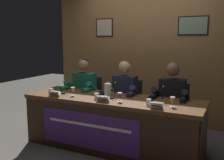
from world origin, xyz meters
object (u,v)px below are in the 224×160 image
Objects in this scene: water_cup_center at (96,97)px; nameplate_right at (157,105)px; juice_glass_left at (73,90)px; panelist_left at (82,90)px; panelist_right at (171,99)px; panelist_center at (123,94)px; nameplate_center at (103,99)px; microphone_center at (113,93)px; chair_right at (173,114)px; chair_center at (128,108)px; nameplate_left at (54,94)px; microphone_right at (161,98)px; water_pitcher_central at (108,90)px; water_cup_left at (51,92)px; chair_left at (88,103)px; microphone_left at (65,89)px; juice_glass_center at (120,95)px; juice_glass_right at (172,100)px; water_cup_right at (149,103)px; conference_table at (108,116)px.

water_cup_center is 0.89m from nameplate_right.
juice_glass_left is at bearing 173.04° from nameplate_right.
panelist_left is 1.00× the size of panelist_right.
panelist_right is (0.75, 0.00, 0.00)m from panelist_center.
microphone_center is (0.01, 0.26, 0.03)m from nameplate_center.
juice_glass_left is 0.14× the size of chair_right.
chair_right is (0.75, 0.00, 0.00)m from chair_center.
nameplate_left is 0.15× the size of panelist_right.
chair_center is at bearing 90.66° from nameplate_center.
water_pitcher_central is (-0.79, 0.05, 0.02)m from microphone_right.
chair_center is at bearing 92.33° from microphone_center.
water_cup_left is 1.00× the size of water_cup_center.
chair_right is (1.49, 0.00, 0.00)m from chair_left.
microphone_left reaches higher than chair_left.
juice_glass_left is at bearing 176.87° from juice_glass_center.
nameplate_center is at bearing -14.26° from juice_glass_left.
juice_glass_center is at bearing -175.92° from juice_glass_right.
juice_glass_right is at bearing -38.94° from chair_center.
microphone_left and microphone_center have the same top height.
chair_center reaches higher than juice_glass_center.
panelist_right is 0.68m from nameplate_right.
microphone_center is 0.87m from juice_glass_right.
water_pitcher_central is (0.49, 0.17, 0.01)m from juice_glass_left.
water_cup_left is at bearing -106.70° from panelist_left.
nameplate_left is 1.52m from microphone_right.
water_pitcher_central is (-0.69, 0.24, 0.06)m from water_cup_right.
panelist_center is 1.36× the size of chair_right.
chair_right is 1.07m from water_pitcher_central.
water_cup_center is at bearing 148.08° from nameplate_center.
chair_right is at bearing 28.82° from juice_glass_left.
juice_glass_center is (0.97, -0.12, 0.01)m from microphone_left.
microphone_center reaches higher than juice_glass_left.
microphone_center is 1.01m from chair_right.
water_cup_right is (-0.13, 0.09, -0.00)m from nameplate_right.
panelist_center is (0.00, 0.48, 0.22)m from conference_table.
nameplate_left is 0.99m from juice_glass_center.
water_cup_left is at bearing -174.19° from conference_table.
juice_glass_left is 1.46× the size of water_cup_center.
water_pitcher_central is at bearing 7.26° from microphone_left.
panelist_center is at bearing -14.97° from chair_left.
chair_left is 10.61× the size of water_cup_left.
juice_glass_center is at bearing -21.31° from conference_table.
microphone_center is at bearing -150.70° from panelist_right.
water_pitcher_central is at bearing -146.03° from chair_right.
chair_left is at bearing 141.25° from juice_glass_center.
water_cup_right is at bearing 7.10° from nameplate_center.
water_cup_left and water_cup_right have the same top height.
nameplate_center is 0.75m from microphone_right.
juice_glass_center is (0.20, -0.76, 0.39)m from chair_center.
panelist_center is at bearing 75.97° from water_cup_center.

